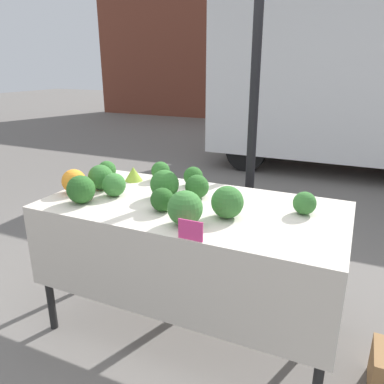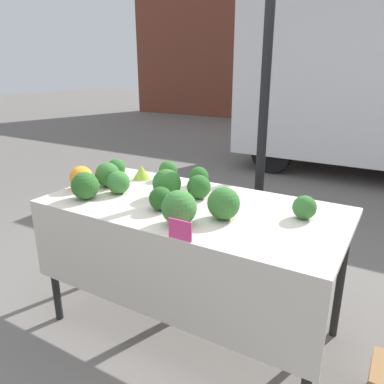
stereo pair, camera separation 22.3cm
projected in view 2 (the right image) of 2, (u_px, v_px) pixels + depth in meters
The scene contains 20 objects.
ground_plane at pixel (192, 326), 2.58m from camera, with size 40.00×40.00×0.00m, color slate.
building_facade at pixel (381, 38), 9.99m from camera, with size 16.00×0.60×4.74m.
tent_pole at pixel (262, 142), 2.79m from camera, with size 0.07×0.07×2.32m.
parked_truck at pixel (371, 85), 5.81m from camera, with size 4.21×1.81×2.71m.
market_table at pixel (186, 225), 2.27m from camera, with size 1.83×0.92×0.90m.
orange_cauliflower at pixel (81, 178), 2.55m from camera, with size 0.16×0.16×0.16m.
romanesco_head at pixel (142, 172), 2.78m from camera, with size 0.13×0.13×0.10m.
broccoli_head_0 at pixel (179, 208), 1.98m from camera, with size 0.19×0.19×0.19m.
broccoli_head_1 at pixel (85, 186), 2.36m from camera, with size 0.17×0.17×0.17m.
broccoli_head_2 at pixel (161, 199), 2.19m from camera, with size 0.14×0.14×0.14m.
broccoli_head_3 at pixel (167, 183), 2.39m from camera, with size 0.18×0.18×0.18m.
broccoli_head_4 at pixel (108, 175), 2.60m from camera, with size 0.17×0.17×0.17m.
broccoli_head_5 at pixel (224, 203), 2.05m from camera, with size 0.18×0.18×0.18m.
broccoli_head_6 at pixel (117, 168), 2.85m from camera, with size 0.14×0.14×0.14m.
broccoli_head_7 at pixel (118, 182), 2.47m from camera, with size 0.15×0.15×0.15m.
broccoli_head_8 at pixel (168, 170), 2.78m from camera, with size 0.14×0.14×0.14m.
broccoli_head_9 at pixel (199, 187), 2.37m from camera, with size 0.15×0.15×0.15m.
broccoli_head_10 at pixel (304, 207), 2.06m from camera, with size 0.13×0.13×0.13m.
broccoli_head_11 at pixel (199, 176), 2.62m from camera, with size 0.14×0.14×0.14m.
price_sign at pixel (180, 230), 1.82m from camera, with size 0.13×0.01×0.10m.
Camera 2 is at (1.08, -1.85, 1.71)m, focal length 35.00 mm.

